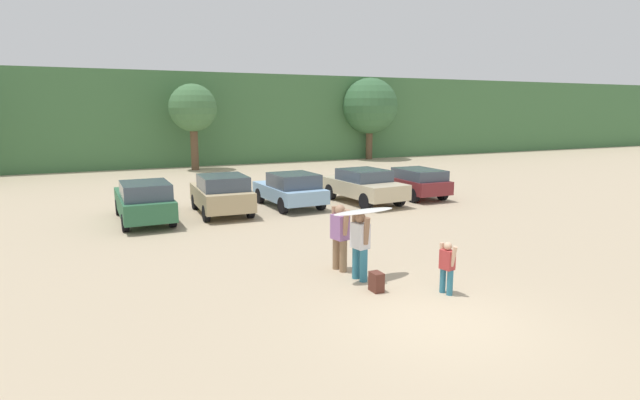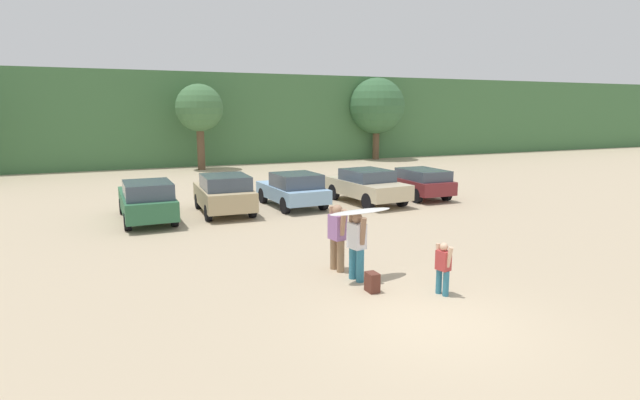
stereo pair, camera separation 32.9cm
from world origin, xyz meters
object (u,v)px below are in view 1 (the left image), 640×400
at_px(parked_car_tan, 222,194).
at_px(parked_car_sky_blue, 290,189).
at_px(parked_car_forest_green, 144,201).
at_px(surfboard_white, 364,211).
at_px(parked_car_maroon, 414,181).
at_px(person_child, 447,265).
at_px(parked_car_champagne, 364,185).
at_px(backpack_dropped, 376,282).
at_px(person_companion, 340,234).
at_px(person_adult, 360,242).

height_order(parked_car_tan, parked_car_sky_blue, parked_car_tan).
relative_size(parked_car_forest_green, surfboard_white, 2.61).
distance_m(parked_car_maroon, person_child, 12.76).
bearing_deg(parked_car_maroon, parked_car_sky_blue, 89.23).
height_order(parked_car_tan, parked_car_champagne, parked_car_tan).
relative_size(person_child, surfboard_white, 0.68).
bearing_deg(parked_car_tan, person_child, -165.28).
bearing_deg(person_child, backpack_dropped, -40.77).
relative_size(parked_car_maroon, person_companion, 2.38).
height_order(person_adult, person_companion, person_companion).
height_order(parked_car_maroon, person_child, parked_car_maroon).
height_order(person_child, surfboard_white, surfboard_white).
height_order(parked_car_tan, person_child, parked_car_tan).
bearing_deg(surfboard_white, parked_car_forest_green, -71.92).
relative_size(parked_car_tan, parked_car_champagne, 0.90).
bearing_deg(person_adult, surfboard_white, -168.44).
bearing_deg(parked_car_champagne, parked_car_forest_green, 85.06).
xyz_separation_m(parked_car_forest_green, parked_car_sky_blue, (5.96, 0.39, -0.02)).
distance_m(parked_car_sky_blue, person_adult, 9.57).
bearing_deg(backpack_dropped, parked_car_forest_green, 112.24).
bearing_deg(parked_car_sky_blue, backpack_dropped, 166.78).
bearing_deg(person_companion, backpack_dropped, 81.87).
distance_m(person_adult, person_companion, 0.88).
relative_size(parked_car_forest_green, parked_car_maroon, 1.13).
relative_size(parked_car_tan, surfboard_white, 2.25).
xyz_separation_m(parked_car_maroon, backpack_dropped, (-8.12, -10.02, -0.53)).
relative_size(parked_car_forest_green, parked_car_tan, 1.16).
bearing_deg(person_companion, parked_car_sky_blue, -113.49).
xyz_separation_m(parked_car_tan, backpack_dropped, (1.07, -10.05, -0.60)).
bearing_deg(parked_car_maroon, parked_car_forest_green, 91.97).
height_order(parked_car_sky_blue, surfboard_white, surfboard_white).
bearing_deg(person_adult, parked_car_sky_blue, -111.72).
bearing_deg(surfboard_white, backpack_dropped, 72.86).
bearing_deg(person_companion, person_adult, 86.30).
bearing_deg(person_companion, surfboard_white, 95.00).
bearing_deg(parked_car_maroon, surfboard_white, 139.99).
relative_size(parked_car_champagne, person_companion, 2.56).
relative_size(parked_car_forest_green, person_companion, 2.68).
bearing_deg(surfboard_white, parked_car_champagne, -126.85).
height_order(parked_car_champagne, person_adult, person_adult).
bearing_deg(parked_car_champagne, parked_car_tan, 82.91).
distance_m(parked_car_tan, parked_car_sky_blue, 3.01).
height_order(parked_car_forest_green, person_child, parked_car_forest_green).
xyz_separation_m(parked_car_maroon, person_child, (-6.77, -10.82, -0.08)).
bearing_deg(parked_car_champagne, person_companion, 142.00).
bearing_deg(person_adult, backpack_dropped, 77.29).
bearing_deg(surfboard_white, person_companion, -81.73).
relative_size(person_child, backpack_dropped, 2.68).
distance_m(person_adult, surfboard_white, 0.75).
relative_size(parked_car_maroon, person_child, 3.41).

